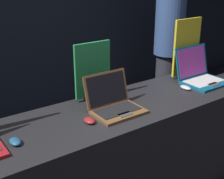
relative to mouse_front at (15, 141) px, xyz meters
name	(u,v)px	position (x,y,z in m)	size (l,w,h in m)	color
wall_back	(12,4)	(0.69, 1.90, 0.53)	(8.00, 0.05, 2.80)	black
display_counter	(111,162)	(0.69, 0.05, -0.44)	(2.32, 0.62, 0.86)	black
mouse_front	(15,141)	(0.00, 0.00, 0.00)	(0.06, 0.10, 0.03)	navy
laptop_middle	(114,103)	(0.70, 0.03, 0.04)	(0.34, 0.30, 0.25)	brown
mouse_middle	(89,121)	(0.47, -0.02, 0.00)	(0.06, 0.09, 0.03)	maroon
promo_stand_middle	(93,72)	(0.70, 0.30, 0.19)	(0.29, 0.07, 0.43)	black
laptop_back	(200,74)	(1.63, 0.08, 0.05)	(0.36, 0.35, 0.29)	#0F5170
mouse_back	(186,88)	(1.40, 0.02, 0.00)	(0.06, 0.10, 0.03)	#B2B2B7
promo_stand_back	(186,49)	(1.63, 0.25, 0.23)	(0.30, 0.07, 0.51)	black
person_bystander	(168,48)	(2.12, 0.94, 0.04)	(0.33, 0.33, 1.75)	#282833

